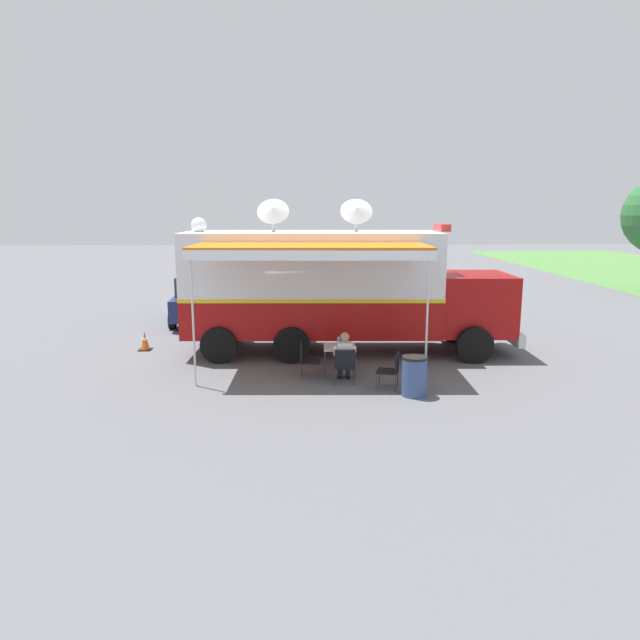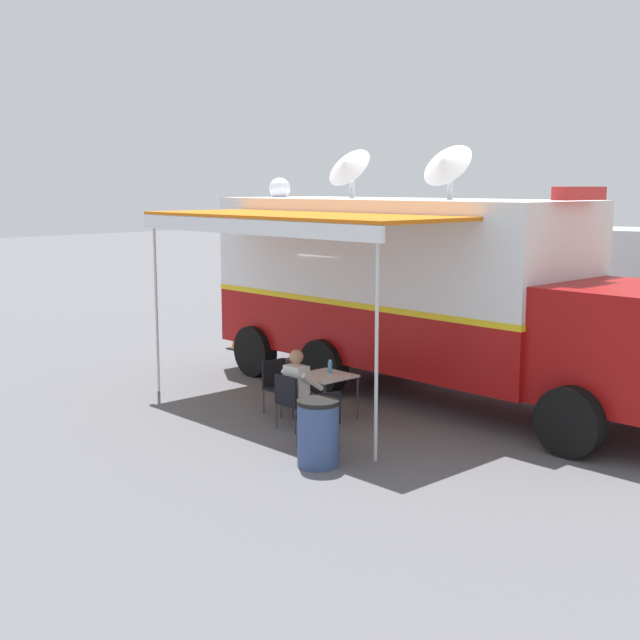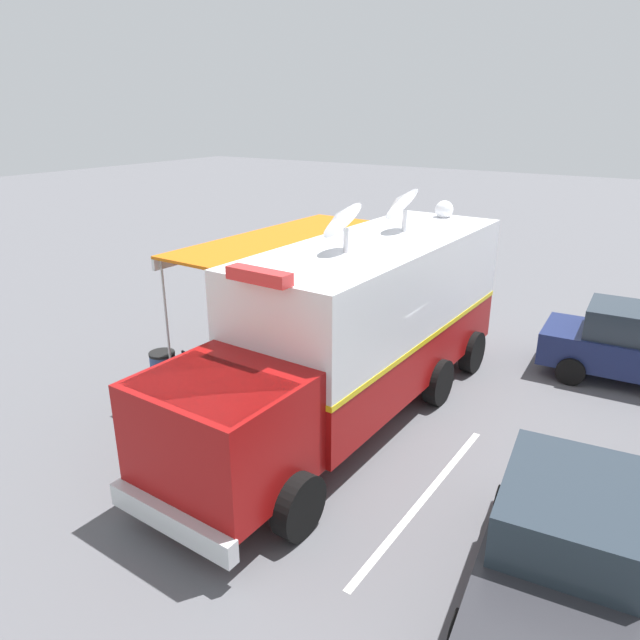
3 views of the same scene
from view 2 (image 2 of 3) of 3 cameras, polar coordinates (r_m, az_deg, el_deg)
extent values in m
plane|color=#5B5B60|center=(15.99, 4.85, -4.53)|extent=(100.00, 100.00, 0.00)
cube|color=silver|center=(16.44, 17.39, -4.53)|extent=(0.25, 4.80, 0.01)
cube|color=#9E0F0F|center=(15.76, 4.90, -0.46)|extent=(2.70, 7.27, 1.10)
cube|color=white|center=(15.59, 4.97, 4.62)|extent=(2.70, 7.27, 1.70)
cube|color=yellow|center=(15.68, 4.93, 1.52)|extent=(2.72, 7.29, 0.10)
cube|color=#9E0F0F|center=(13.11, 20.18, -1.58)|extent=(2.36, 2.16, 1.70)
cylinder|color=black|center=(12.33, 16.45, -6.57)|extent=(0.33, 1.01, 1.00)
cylinder|color=black|center=(17.15, 6.34, -1.92)|extent=(0.33, 1.01, 1.00)
cylinder|color=black|center=(15.38, 0.24, -3.13)|extent=(0.33, 1.01, 1.00)
cylinder|color=black|center=(18.48, 1.68, -1.08)|extent=(0.33, 1.01, 1.00)
cylinder|color=black|center=(16.84, -4.38, -2.09)|extent=(0.33, 1.01, 1.00)
cube|color=white|center=(15.55, 5.02, 7.93)|extent=(2.70, 7.27, 0.10)
cube|color=red|center=(13.36, 17.02, 8.13)|extent=(1.11, 0.31, 0.20)
cylinder|color=silver|center=(16.29, 2.17, 8.97)|extent=(0.10, 0.10, 0.45)
cone|color=silver|center=(16.19, 1.80, 10.40)|extent=(0.74, 0.92, 0.81)
cylinder|color=silver|center=(14.74, 8.72, 8.87)|extent=(0.10, 0.10, 0.45)
cone|color=silver|center=(14.62, 8.39, 10.47)|extent=(0.74, 0.92, 0.81)
sphere|color=white|center=(17.85, -2.72, 8.82)|extent=(0.44, 0.44, 0.44)
cube|color=orange|center=(13.90, -1.54, 7.01)|extent=(2.36, 5.82, 0.06)
cube|color=white|center=(13.23, -5.00, 6.27)|extent=(0.24, 5.76, 0.24)
cylinder|color=silver|center=(11.43, 3.82, -1.64)|extent=(0.05, 0.05, 3.25)
cylinder|color=silver|center=(15.63, -10.94, 1.09)|extent=(0.05, 0.05, 3.25)
cube|color=silver|center=(13.65, 0.34, -3.77)|extent=(0.82, 0.82, 0.03)
cylinder|color=#333338|center=(13.73, 2.54, -5.27)|extent=(0.03, 0.03, 0.70)
cylinder|color=#333338|center=(13.23, 0.28, -5.81)|extent=(0.03, 0.03, 0.70)
cylinder|color=#333338|center=(14.24, 0.40, -4.74)|extent=(0.03, 0.03, 0.70)
cylinder|color=#333338|center=(13.76, -1.84, -5.23)|extent=(0.03, 0.03, 0.70)
cylinder|color=#4C99D8|center=(13.74, 0.68, -3.20)|extent=(0.07, 0.07, 0.20)
cylinder|color=white|center=(13.71, 0.68, -2.74)|extent=(0.04, 0.04, 0.02)
cube|color=black|center=(13.19, -1.58, -5.54)|extent=(0.49, 0.49, 0.04)
cube|color=black|center=(13.00, -2.32, -4.72)|extent=(0.05, 0.48, 0.44)
cylinder|color=#333338|center=(13.55, -1.50, -6.07)|extent=(0.02, 0.02, 0.42)
cylinder|color=#333338|center=(13.23, -0.23, -6.44)|extent=(0.02, 0.02, 0.42)
cylinder|color=#333338|center=(13.27, -2.93, -6.40)|extent=(0.02, 0.02, 0.42)
cylinder|color=#333338|center=(12.95, -1.67, -6.79)|extent=(0.02, 0.02, 0.42)
cube|color=black|center=(14.08, -2.54, -4.61)|extent=(0.49, 0.49, 0.04)
cube|color=black|center=(14.19, -3.13, -3.56)|extent=(0.48, 0.05, 0.44)
cylinder|color=#333338|center=(14.11, -1.27, -5.46)|extent=(0.02, 0.02, 0.42)
cylinder|color=#333338|center=(13.83, -2.64, -5.76)|extent=(0.02, 0.02, 0.42)
cylinder|color=#333338|center=(14.43, -2.44, -5.13)|extent=(0.02, 0.02, 0.42)
cylinder|color=#333338|center=(14.16, -3.80, -5.42)|extent=(0.02, 0.02, 0.42)
cube|color=black|center=(12.20, -0.15, -6.76)|extent=(0.60, 0.60, 0.04)
cube|color=black|center=(11.95, 0.35, -5.95)|extent=(0.47, 0.18, 0.44)
cylinder|color=#333338|center=(12.35, -1.54, -7.58)|extent=(0.02, 0.02, 0.42)
cylinder|color=#333338|center=(12.54, 0.27, -7.31)|extent=(0.02, 0.02, 0.42)
cylinder|color=#333338|center=(11.97, -0.59, -8.11)|extent=(0.02, 0.02, 0.42)
cylinder|color=#333338|center=(12.17, 1.26, -7.82)|extent=(0.02, 0.02, 0.42)
cube|color=silver|center=(13.12, -1.59, -4.27)|extent=(0.25, 0.37, 0.56)
sphere|color=#A37556|center=(13.03, -1.60, -2.48)|extent=(0.22, 0.22, 0.22)
cylinder|color=silver|center=(13.36, -1.86, -3.86)|extent=(0.43, 0.10, 0.34)
cylinder|color=silver|center=(13.02, -0.52, -4.19)|extent=(0.43, 0.10, 0.34)
cylinder|color=black|center=(13.38, -1.29, -5.25)|extent=(0.38, 0.14, 0.13)
cylinder|color=black|center=(13.55, -0.71, -6.06)|extent=(0.11, 0.11, 0.42)
cube|color=black|center=(13.64, -0.53, -6.73)|extent=(0.24, 0.11, 0.07)
cylinder|color=black|center=(13.23, -0.71, -5.41)|extent=(0.38, 0.14, 0.13)
cylinder|color=black|center=(13.41, -0.14, -6.23)|extent=(0.11, 0.11, 0.42)
cube|color=black|center=(13.50, 0.05, -6.90)|extent=(0.24, 0.11, 0.07)
cylinder|color=#384C7F|center=(11.48, -0.13, -7.74)|extent=(0.56, 0.56, 0.85)
cylinder|color=black|center=(11.36, -0.13, -5.54)|extent=(0.57, 0.57, 0.06)
cube|color=black|center=(19.70, -5.59, -1.92)|extent=(0.36, 0.36, 0.03)
cone|color=orange|center=(19.65, -5.60, -1.09)|extent=(0.26, 0.26, 0.55)
cylinder|color=white|center=(19.65, -5.60, -1.01)|extent=(0.17, 0.17, 0.06)
cylinder|color=black|center=(23.43, 17.87, 0.44)|extent=(0.44, 0.88, 0.84)
cylinder|color=black|center=(21.43, 16.44, -0.26)|extent=(0.44, 0.88, 0.84)
cube|color=navy|center=(21.95, 4.97, 1.03)|extent=(4.29, 2.02, 0.76)
cube|color=#28333D|center=(21.74, 4.76, 2.87)|extent=(2.18, 1.71, 0.68)
cylinder|color=black|center=(23.57, 5.15, 0.64)|extent=(0.65, 0.25, 0.64)
cylinder|color=black|center=(22.54, 8.79, 0.19)|extent=(0.65, 0.25, 0.64)
cylinder|color=black|center=(21.57, 0.96, -0.10)|extent=(0.65, 0.25, 0.64)
cylinder|color=black|center=(20.44, 4.74, -0.64)|extent=(0.65, 0.25, 0.64)
cylinder|color=black|center=(17.46, 19.31, -2.78)|extent=(0.29, 0.66, 0.64)
camera|label=1|loc=(11.36, -69.71, 5.36)|focal=32.43mm
camera|label=3|loc=(17.20, 47.09, 13.68)|focal=32.59mm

